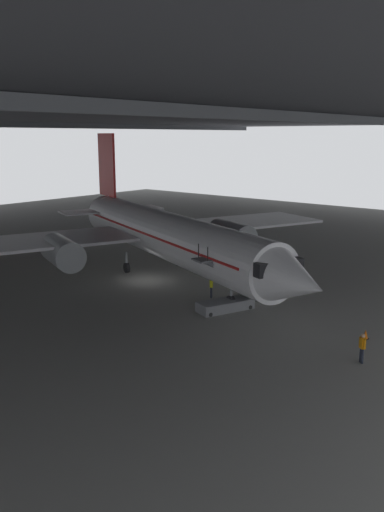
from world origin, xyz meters
The scene contains 7 objects.
ground_plane centered at (0.00, 0.00, 0.00)m, with size 110.00×110.00×0.00m, color gray.
hangar_structure centered at (-0.05, 13.75, 14.12)m, with size 121.00×99.00×14.74m.
airplane_main centered at (1.69, 0.40, 3.56)m, with size 37.29×37.44×12.07m.
boarding_stairs centered at (-2.78, -9.39, 0.74)m, with size 4.54×2.86×4.78m.
crew_worker_near_nose centered at (-5.19, -20.22, 0.93)m, with size 0.40×0.44×1.64m.
crew_worker_by_stairs centered at (-1.05, -6.90, 0.93)m, with size 0.48×0.38×1.64m.
traffic_cone_orange centered at (-1.74, -19.05, 0.29)m, with size 0.36×0.36×0.60m.
Camera 1 is at (-31.38, -30.24, 11.87)m, focal length 37.47 mm.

